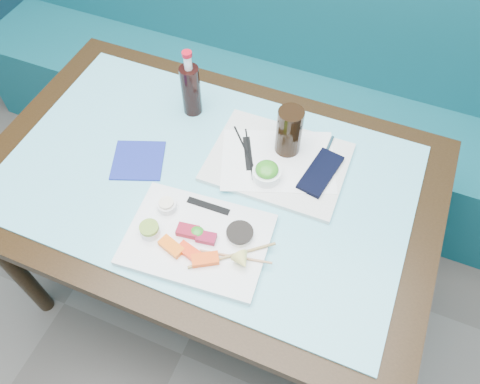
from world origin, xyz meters
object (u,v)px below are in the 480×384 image
at_px(blue_napkin, 138,160).
at_px(seaweed_bowl, 267,174).
at_px(sashimi_plate, 198,240).
at_px(booth_bench, 287,93).
at_px(dining_table, 208,194).
at_px(cola_bottle_body, 191,90).
at_px(cola_glass, 289,131).
at_px(serving_tray, 278,162).

bearing_deg(blue_napkin, seaweed_bowl, 11.40).
bearing_deg(sashimi_plate, booth_bench, 88.88).
distance_m(dining_table, cola_bottle_body, 0.34).
bearing_deg(sashimi_plate, cola_glass, 67.99).
bearing_deg(seaweed_bowl, serving_tray, 82.41).
height_order(serving_tray, blue_napkin, serving_tray).
relative_size(booth_bench, blue_napkin, 19.42).
distance_m(serving_tray, cola_glass, 0.10).
bearing_deg(sashimi_plate, serving_tray, 66.95).
bearing_deg(cola_glass, dining_table, -136.07).
height_order(booth_bench, seaweed_bowl, booth_bench).
xyz_separation_m(dining_table, cola_glass, (0.19, 0.19, 0.19)).
height_order(sashimi_plate, blue_napkin, sashimi_plate).
xyz_separation_m(booth_bench, blue_napkin, (-0.22, -0.86, 0.39)).
bearing_deg(blue_napkin, cola_bottle_body, 76.59).
xyz_separation_m(serving_tray, cola_bottle_body, (-0.34, 0.11, 0.08)).
distance_m(cola_bottle_body, blue_napkin, 0.28).
bearing_deg(cola_bottle_body, dining_table, -56.40).
height_order(dining_table, blue_napkin, blue_napkin).
relative_size(booth_bench, serving_tray, 7.25).
height_order(dining_table, cola_glass, cola_glass).
relative_size(sashimi_plate, blue_napkin, 2.49).
distance_m(sashimi_plate, cola_bottle_body, 0.51).
bearing_deg(blue_napkin, cola_glass, 26.82).
height_order(seaweed_bowl, cola_bottle_body, cola_bottle_body).
relative_size(cola_glass, blue_napkin, 1.04).
distance_m(serving_tray, seaweed_bowl, 0.08).
bearing_deg(seaweed_bowl, booth_bench, 102.43).
bearing_deg(seaweed_bowl, cola_bottle_body, 151.03).
xyz_separation_m(sashimi_plate, cola_glass, (0.12, 0.40, 0.09)).
distance_m(booth_bench, serving_tray, 0.83).
bearing_deg(seaweed_bowl, blue_napkin, -168.60).
distance_m(seaweed_bowl, blue_napkin, 0.40).
bearing_deg(dining_table, cola_bottle_body, 123.60).
bearing_deg(blue_napkin, serving_tray, 20.91).
distance_m(booth_bench, dining_table, 0.89).
bearing_deg(serving_tray, blue_napkin, -159.66).
xyz_separation_m(sashimi_plate, blue_napkin, (-0.29, 0.19, -0.01)).
xyz_separation_m(sashimi_plate, serving_tray, (0.11, 0.34, -0.00)).
bearing_deg(dining_table, cola_glass, 43.93).
bearing_deg(seaweed_bowl, dining_table, -162.14).
xyz_separation_m(dining_table, serving_tray, (0.18, 0.13, 0.10)).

